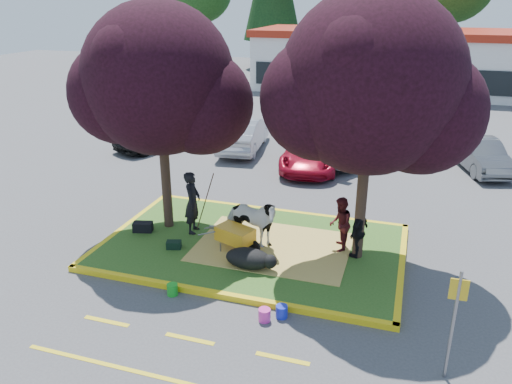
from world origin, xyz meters
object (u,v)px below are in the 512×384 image
(bucket_blue, at_px, (282,311))
(handler, at_px, (193,202))
(wheelbarrow, at_px, (236,235))
(sign_post, at_px, (455,315))
(car_silver, at_px, (244,134))
(car_black, at_px, (158,131))
(calf, at_px, (249,258))
(bucket_pink, at_px, (264,315))
(bucket_green, at_px, (172,290))
(cow, at_px, (250,222))

(bucket_blue, bearing_deg, handler, 138.55)
(wheelbarrow, bearing_deg, sign_post, -10.56)
(car_silver, bearing_deg, handler, 92.84)
(bucket_blue, height_order, car_black, car_black)
(car_silver, bearing_deg, calf, 102.82)
(wheelbarrow, xyz_separation_m, bucket_pink, (1.61, -2.63, -0.47))
(handler, xyz_separation_m, sign_post, (6.92, -4.01, 0.30))
(bucket_green, bearing_deg, bucket_pink, -7.52)
(cow, bearing_deg, calf, -154.17)
(cow, relative_size, car_black, 0.38)
(wheelbarrow, relative_size, sign_post, 0.79)
(bucket_green, relative_size, car_black, 0.06)
(calf, bearing_deg, car_black, 131.07)
(bucket_blue, xyz_separation_m, car_silver, (-5.05, 12.11, 0.62))
(car_black, bearing_deg, bucket_pink, -30.73)
(handler, relative_size, bucket_blue, 6.53)
(handler, bearing_deg, car_silver, 2.53)
(bucket_green, relative_size, bucket_pink, 0.97)
(cow, xyz_separation_m, handler, (-1.87, 0.32, 0.21))
(wheelbarrow, distance_m, bucket_green, 2.48)
(bucket_blue, xyz_separation_m, car_black, (-9.06, 11.33, 0.61))
(cow, height_order, wheelbarrow, cow)
(wheelbarrow, height_order, sign_post, sign_post)
(sign_post, distance_m, car_black, 17.46)
(bucket_pink, xyz_separation_m, car_silver, (-4.73, 12.36, 0.62))
(car_black, bearing_deg, bucket_blue, -29.12)
(bucket_green, distance_m, bucket_blue, 2.72)
(wheelbarrow, bearing_deg, car_silver, 128.70)
(bucket_green, height_order, car_silver, car_silver)
(sign_post, bearing_deg, car_silver, 121.41)
(bucket_blue, bearing_deg, car_silver, 112.65)
(bucket_green, distance_m, car_black, 12.94)
(sign_post, xyz_separation_m, bucket_pink, (-3.72, 0.64, -1.24))
(car_silver, bearing_deg, bucket_green, 94.20)
(wheelbarrow, relative_size, bucket_blue, 6.29)
(cow, distance_m, wheelbarrow, 0.56)
(handler, height_order, car_silver, handler)
(wheelbarrow, relative_size, bucket_green, 6.40)
(cow, xyz_separation_m, car_black, (-7.40, 8.53, -0.11))
(calf, bearing_deg, car_silver, 112.14)
(sign_post, distance_m, bucket_blue, 3.72)
(handler, bearing_deg, calf, -131.46)
(cow, bearing_deg, sign_post, -116.39)
(bucket_blue, distance_m, car_silver, 13.14)
(calf, relative_size, car_black, 0.27)
(cow, height_order, bucket_green, cow)
(sign_post, relative_size, bucket_pink, 7.82)
(calf, height_order, bucket_green, calf)
(wheelbarrow, height_order, bucket_green, wheelbarrow)
(sign_post, height_order, car_black, sign_post)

